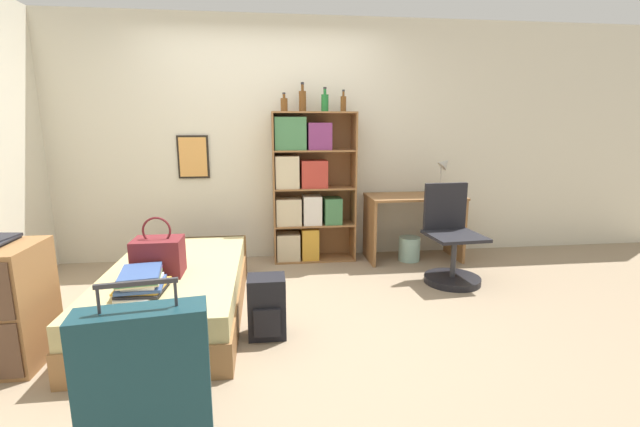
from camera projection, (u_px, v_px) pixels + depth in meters
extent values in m
plane|color=gray|center=(267.00, 310.00, 3.47)|extent=(14.00, 14.00, 0.00)
cube|color=beige|center=(264.00, 141.00, 4.66)|extent=(10.00, 0.06, 2.60)
cube|color=black|center=(193.00, 157.00, 4.56)|extent=(0.32, 0.02, 0.46)
cube|color=#DB994C|center=(193.00, 157.00, 4.55)|extent=(0.28, 0.01, 0.42)
cube|color=olive|center=(177.00, 301.00, 3.36)|extent=(1.01, 1.90, 0.23)
cube|color=tan|center=(175.00, 278.00, 3.32)|extent=(0.98, 1.87, 0.16)
cube|color=olive|center=(195.00, 256.00, 4.25)|extent=(1.01, 0.04, 0.39)
cube|color=maroon|center=(159.00, 257.00, 3.13)|extent=(0.34, 0.26, 0.27)
torus|color=maroon|center=(157.00, 231.00, 3.09)|extent=(0.21, 0.02, 0.21)
cube|color=silver|center=(141.00, 292.00, 2.80)|extent=(0.25, 0.37, 0.02)
cube|color=#232328|center=(143.00, 289.00, 2.80)|extent=(0.29, 0.33, 0.02)
cube|color=gold|center=(142.00, 286.00, 2.82)|extent=(0.32, 0.34, 0.01)
cube|color=#334C84|center=(141.00, 285.00, 2.79)|extent=(0.31, 0.33, 0.02)
cube|color=silver|center=(143.00, 281.00, 2.79)|extent=(0.21, 0.29, 0.02)
cube|color=beige|center=(141.00, 279.00, 2.80)|extent=(0.30, 0.39, 0.01)
cube|color=#427A4C|center=(139.00, 277.00, 2.78)|extent=(0.30, 0.35, 0.02)
cube|color=#7A336B|center=(140.00, 275.00, 2.80)|extent=(0.29, 0.39, 0.01)
cube|color=#334C84|center=(140.00, 272.00, 2.80)|extent=(0.30, 0.38, 0.02)
cube|color=#143842|center=(146.00, 381.00, 1.92)|extent=(0.58, 0.26, 0.69)
cylinder|color=#2D2D33|center=(98.00, 300.00, 1.79)|extent=(0.01, 0.01, 0.12)
cylinder|color=#2D2D33|center=(176.00, 293.00, 1.87)|extent=(0.01, 0.01, 0.12)
cube|color=#2D2D33|center=(137.00, 283.00, 1.82)|extent=(0.34, 0.07, 0.02)
cube|color=olive|center=(274.00, 189.00, 4.58)|extent=(0.02, 0.31, 1.61)
cube|color=olive|center=(353.00, 187.00, 4.68)|extent=(0.02, 0.31, 1.61)
cube|color=olive|center=(313.00, 186.00, 4.77)|extent=(0.89, 0.01, 1.61)
cube|color=olive|center=(314.00, 258.00, 4.79)|extent=(0.85, 0.31, 0.02)
cube|color=olive|center=(314.00, 224.00, 4.71)|extent=(0.85, 0.31, 0.02)
cube|color=olive|center=(314.00, 188.00, 4.63)|extent=(0.85, 0.31, 0.02)
cube|color=olive|center=(314.00, 150.00, 4.55)|extent=(0.85, 0.31, 0.02)
cube|color=olive|center=(314.00, 113.00, 4.47)|extent=(0.85, 0.31, 0.02)
cube|color=beige|center=(288.00, 246.00, 4.71)|extent=(0.25, 0.23, 0.29)
cube|color=gold|center=(310.00, 243.00, 4.73)|extent=(0.18, 0.23, 0.35)
cube|color=beige|center=(289.00, 211.00, 4.63)|extent=(0.27, 0.23, 0.29)
cube|color=silver|center=(312.00, 210.00, 4.66)|extent=(0.20, 0.23, 0.31)
cube|color=#427A4C|center=(332.00, 210.00, 4.69)|extent=(0.19, 0.23, 0.28)
cube|color=beige|center=(287.00, 172.00, 4.54)|extent=(0.25, 0.23, 0.34)
cube|color=#B2382D|center=(314.00, 174.00, 4.58)|extent=(0.28, 0.23, 0.29)
cube|color=#427A4C|center=(290.00, 134.00, 4.46)|extent=(0.33, 0.23, 0.34)
cube|color=#7A336B|center=(319.00, 136.00, 4.51)|extent=(0.25, 0.23, 0.28)
cylinder|color=brown|center=(284.00, 105.00, 4.39)|extent=(0.07, 0.07, 0.13)
cylinder|color=brown|center=(284.00, 96.00, 4.38)|extent=(0.03, 0.03, 0.04)
cylinder|color=#232328|center=(284.00, 93.00, 4.37)|extent=(0.03, 0.03, 0.02)
cylinder|color=brown|center=(303.00, 101.00, 4.47)|extent=(0.08, 0.08, 0.21)
cylinder|color=brown|center=(302.00, 88.00, 4.44)|extent=(0.03, 0.03, 0.07)
cylinder|color=#232328|center=(302.00, 83.00, 4.43)|extent=(0.03, 0.03, 0.02)
cylinder|color=#1E6B2D|center=(325.00, 103.00, 4.47)|extent=(0.08, 0.08, 0.18)
cylinder|color=#1E6B2D|center=(325.00, 92.00, 4.44)|extent=(0.03, 0.03, 0.06)
cylinder|color=#232328|center=(325.00, 88.00, 4.43)|extent=(0.03, 0.03, 0.02)
cylinder|color=brown|center=(343.00, 104.00, 4.51)|extent=(0.06, 0.06, 0.16)
cylinder|color=brown|center=(343.00, 94.00, 4.49)|extent=(0.02, 0.02, 0.05)
cylinder|color=#232328|center=(343.00, 91.00, 4.48)|extent=(0.03, 0.03, 0.02)
cube|color=olive|center=(414.00, 197.00, 4.67)|extent=(1.02, 0.55, 0.02)
cube|color=olive|center=(370.00, 230.00, 4.68)|extent=(0.03, 0.51, 0.69)
cube|color=olive|center=(455.00, 227.00, 4.80)|extent=(0.03, 0.51, 0.69)
cylinder|color=#ADA89E|center=(440.00, 194.00, 4.72)|extent=(0.14, 0.14, 0.02)
cylinder|color=#ADA89E|center=(440.00, 179.00, 4.69)|extent=(0.02, 0.02, 0.31)
cone|color=#ADA89E|center=(445.00, 163.00, 4.66)|extent=(0.16, 0.12, 0.16)
cylinder|color=black|center=(452.00, 280.00, 4.07)|extent=(0.52, 0.52, 0.06)
cylinder|color=#333338|center=(453.00, 260.00, 4.03)|extent=(0.05, 0.05, 0.44)
cube|color=black|center=(455.00, 236.00, 3.98)|extent=(0.51, 0.51, 0.03)
cube|color=black|center=(445.00, 206.00, 4.15)|extent=(0.43, 0.07, 0.45)
cube|color=black|center=(267.00, 306.00, 3.01)|extent=(0.26, 0.22, 0.44)
cube|color=black|center=(267.00, 323.00, 2.90)|extent=(0.18, 0.03, 0.20)
cylinder|color=#99C1B2|center=(409.00, 249.00, 4.72)|extent=(0.23, 0.23, 0.26)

